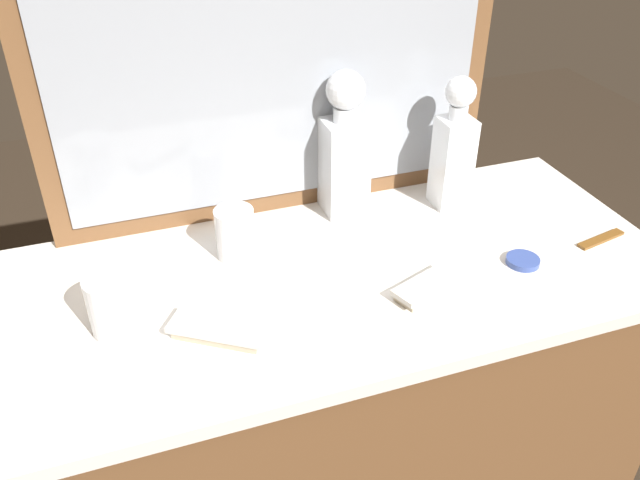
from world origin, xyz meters
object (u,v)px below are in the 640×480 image
at_px(crystal_tumbler_center, 114,306).
at_px(silver_brush_front, 219,330).
at_px(silver_brush_far_left, 427,287).
at_px(porcelain_dish, 523,261).
at_px(crystal_tumbler_far_right, 235,235).
at_px(crystal_decanter_rear, 453,155).
at_px(tortoiseshell_comb, 601,239).
at_px(crystal_decanter_center, 344,157).

distance_m(crystal_tumbler_center, silver_brush_front, 0.18).
distance_m(silver_brush_far_left, porcelain_dish, 0.22).
relative_size(crystal_tumbler_far_right, silver_brush_front, 0.60).
bearing_deg(porcelain_dish, silver_brush_far_left, -174.37).
bearing_deg(crystal_decanter_rear, crystal_tumbler_far_right, -174.79).
xyz_separation_m(crystal_tumbler_far_right, porcelain_dish, (0.51, -0.21, -0.04)).
height_order(crystal_decanter_rear, tortoiseshell_comb, crystal_decanter_rear).
xyz_separation_m(crystal_tumbler_center, porcelain_dish, (0.75, -0.06, -0.04)).
relative_size(silver_brush_front, tortoiseshell_comb, 1.44).
xyz_separation_m(silver_brush_far_left, porcelain_dish, (0.22, 0.02, -0.01)).
height_order(crystal_decanter_center, crystal_decanter_rear, crystal_decanter_center).
height_order(crystal_decanter_center, tortoiseshell_comb, crystal_decanter_center).
bearing_deg(silver_brush_far_left, tortoiseshell_comb, 5.22).
bearing_deg(silver_brush_front, crystal_decanter_rear, 24.94).
height_order(crystal_tumbler_far_right, tortoiseshell_comb, crystal_tumbler_far_right).
bearing_deg(silver_brush_front, crystal_tumbler_far_right, 69.65).
height_order(crystal_decanter_center, crystal_tumbler_far_right, crystal_decanter_center).
bearing_deg(crystal_tumbler_far_right, crystal_decanter_center, 20.39).
relative_size(crystal_decanter_rear, porcelain_dish, 4.52).
distance_m(crystal_tumbler_far_right, porcelain_dish, 0.56).
height_order(crystal_decanter_rear, crystal_tumbler_far_right, crystal_decanter_rear).
distance_m(silver_brush_front, tortoiseshell_comb, 0.79).
xyz_separation_m(crystal_decanter_rear, silver_brush_far_left, (-0.19, -0.28, -0.10)).
bearing_deg(crystal_decanter_rear, silver_brush_far_left, -124.72).
bearing_deg(crystal_tumbler_center, silver_brush_far_left, -8.89).
bearing_deg(silver_brush_front, silver_brush_far_left, -1.48).
relative_size(crystal_tumbler_far_right, silver_brush_far_left, 0.69).
bearing_deg(porcelain_dish, crystal_decanter_rear, 95.76).
bearing_deg(crystal_tumbler_center, crystal_decanter_center, 26.01).
bearing_deg(crystal_decanter_center, tortoiseshell_comb, -32.74).
bearing_deg(silver_brush_front, crystal_tumbler_center, 154.71).
bearing_deg(crystal_tumbler_center, tortoiseshell_comb, -2.79).
bearing_deg(crystal_decanter_rear, porcelain_dish, -84.24).
bearing_deg(silver_brush_far_left, crystal_tumbler_far_right, 142.28).
bearing_deg(silver_brush_far_left, porcelain_dish, 5.63).
relative_size(crystal_decanter_center, silver_brush_far_left, 2.11).
xyz_separation_m(crystal_decanter_center, crystal_tumbler_center, (-0.50, -0.24, -0.08)).
relative_size(silver_brush_far_left, tortoiseshell_comb, 1.24).
xyz_separation_m(crystal_decanter_center, crystal_tumbler_far_right, (-0.26, -0.10, -0.08)).
distance_m(crystal_tumbler_far_right, crystal_tumbler_center, 0.28).
bearing_deg(silver_brush_front, tortoiseshell_comb, 2.01).
height_order(porcelain_dish, tortoiseshell_comb, porcelain_dish).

